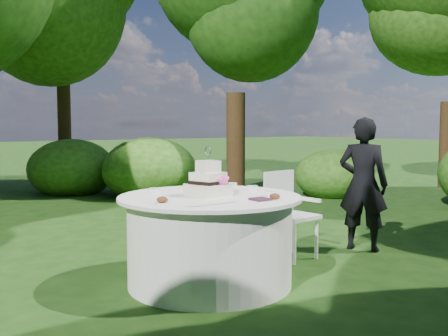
{
  "coord_description": "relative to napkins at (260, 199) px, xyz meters",
  "views": [
    {
      "loc": [
        -2.46,
        -3.68,
        1.38
      ],
      "look_at": [
        0.15,
        0.0,
        1.0
      ],
      "focal_mm": 42.0,
      "sensor_mm": 36.0,
      "label": 1
    }
  ],
  "objects": [
    {
      "name": "votives",
      "position": [
        0.12,
        0.62,
        0.01
      ],
      "size": [
        0.93,
        0.87,
        0.04
      ],
      "color": "white",
      "rests_on": "table"
    },
    {
      "name": "cake",
      "position": [
        -0.19,
        0.47,
        0.1
      ],
      "size": [
        0.32,
        0.32,
        0.42
      ],
      "color": "silver",
      "rests_on": "table"
    },
    {
      "name": "feather_plume",
      "position": [
        -0.45,
        0.04,
        -0.0
      ],
      "size": [
        0.48,
        0.07,
        0.01
      ],
      "primitive_type": "ellipsoid",
      "color": "silver",
      "rests_on": "table"
    },
    {
      "name": "ground",
      "position": [
        -0.18,
        0.46,
        -0.78
      ],
      "size": [
        80.0,
        80.0,
        0.0
      ],
      "primitive_type": "plane",
      "color": "#15350E",
      "rests_on": "ground"
    },
    {
      "name": "table",
      "position": [
        -0.18,
        0.46,
        -0.39
      ],
      "size": [
        1.56,
        1.56,
        0.77
      ],
      "color": "silver",
      "rests_on": "ground"
    },
    {
      "name": "guest",
      "position": [
        1.88,
        0.53,
        -0.05
      ],
      "size": [
        0.56,
        0.63,
        1.46
      ],
      "primitive_type": "imported",
      "rotation": [
        0.0,
        0.0,
        2.06
      ],
      "color": "black",
      "rests_on": "ground"
    },
    {
      "name": "petal_cups",
      "position": [
        -0.29,
        0.16,
        0.02
      ],
      "size": [
        0.93,
        0.45,
        0.05
      ],
      "color": "#562D16",
      "rests_on": "table"
    },
    {
      "name": "chair",
      "position": [
        0.98,
        0.76,
        -0.26
      ],
      "size": [
        0.48,
        0.47,
        0.89
      ],
      "color": "white",
      "rests_on": "ground"
    },
    {
      "name": "napkins",
      "position": [
        0.0,
        0.0,
        0.0
      ],
      "size": [
        0.14,
        0.14,
        0.02
      ],
      "primitive_type": "cube",
      "color": "#401B32",
      "rests_on": "table"
    }
  ]
}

